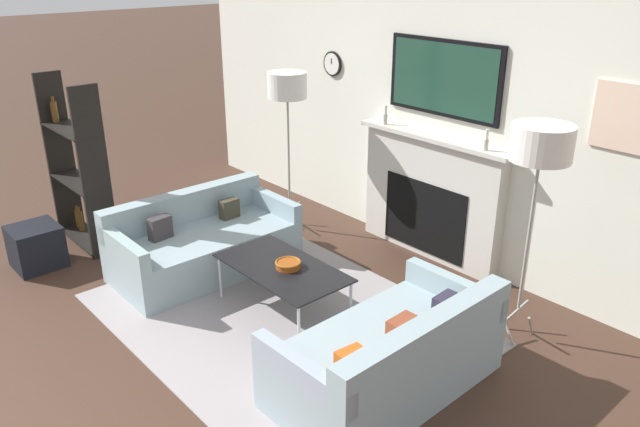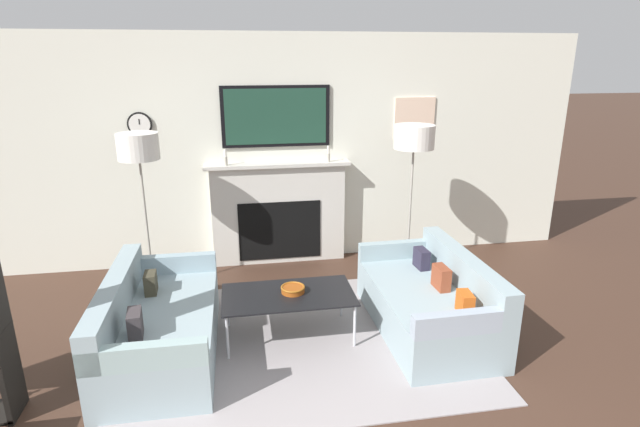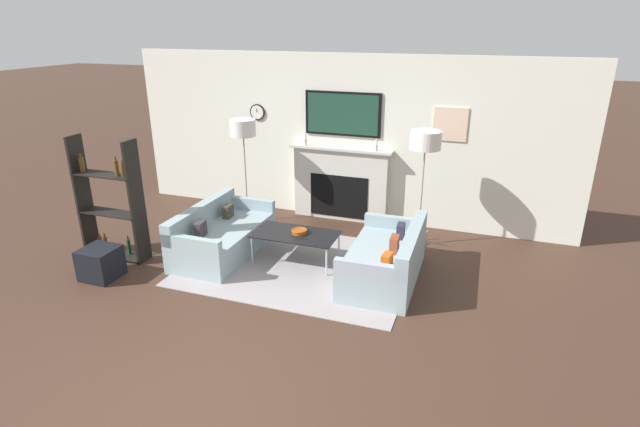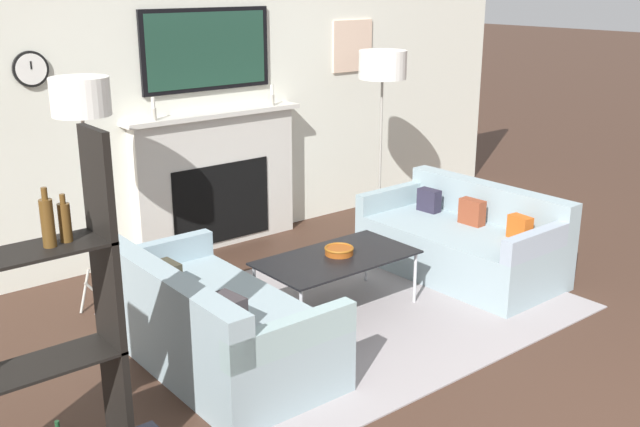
% 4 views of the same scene
% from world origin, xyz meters
% --- Properties ---
extents(ground_plane, '(60.00, 60.00, 0.00)m').
position_xyz_m(ground_plane, '(0.00, 0.00, 0.00)').
color(ground_plane, '#3F291E').
extents(fireplace_wall, '(7.47, 0.28, 2.70)m').
position_xyz_m(fireplace_wall, '(0.00, 4.66, 1.23)').
color(fireplace_wall, silver).
rests_on(fireplace_wall, ground_plane).
extents(area_rug, '(3.04, 2.31, 0.01)m').
position_xyz_m(area_rug, '(0.00, 2.69, 0.01)').
color(area_rug, gray).
rests_on(area_rug, ground_plane).
extents(couch_left, '(0.87, 1.70, 0.71)m').
position_xyz_m(couch_left, '(-1.21, 2.69, 0.26)').
color(couch_left, '#8EA2A8').
rests_on(couch_left, ground_plane).
extents(couch_right, '(0.89, 1.63, 0.71)m').
position_xyz_m(couch_right, '(1.21, 2.69, 0.26)').
color(couch_right, '#8EA2A8').
rests_on(couch_right, ground_plane).
extents(coffee_table, '(1.16, 0.63, 0.43)m').
position_xyz_m(coffee_table, '(-0.09, 2.78, 0.40)').
color(coffee_table, black).
rests_on(coffee_table, ground_plane).
extents(decorative_bowl, '(0.22, 0.22, 0.06)m').
position_xyz_m(decorative_bowl, '(-0.04, 2.81, 0.46)').
color(decorative_bowl, '#984515').
rests_on(decorative_bowl, coffee_table).
extents(floor_lamp_left, '(0.41, 0.41, 1.72)m').
position_xyz_m(floor_lamp_left, '(-1.43, 3.93, 1.56)').
color(floor_lamp_left, '#9E998E').
rests_on(floor_lamp_left, ground_plane).
extents(floor_lamp_right, '(0.44, 0.44, 1.74)m').
position_xyz_m(floor_lamp_right, '(1.43, 3.93, 1.58)').
color(floor_lamp_right, '#9E998E').
rests_on(floor_lamp_right, ground_plane).
extents(shelf_unit, '(0.95, 0.28, 1.72)m').
position_xyz_m(shelf_unit, '(-2.57, 2.09, 0.80)').
color(shelf_unit, black).
rests_on(shelf_unit, ground_plane).
extents(ottoman, '(0.44, 0.44, 0.41)m').
position_xyz_m(ottoman, '(-2.32, 1.50, 0.21)').
color(ottoman, black).
rests_on(ottoman, ground_plane).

